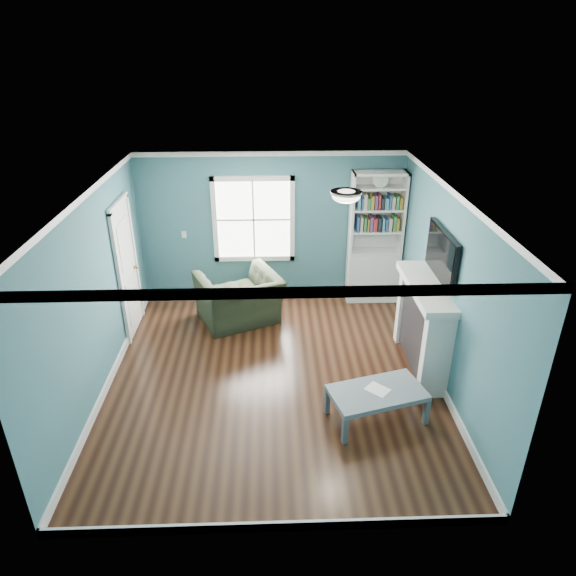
{
  "coord_description": "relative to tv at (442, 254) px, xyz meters",
  "views": [
    {
      "loc": [
        -0.01,
        -5.87,
        4.27
      ],
      "look_at": [
        0.21,
        0.4,
        1.17
      ],
      "focal_mm": 32.0,
      "sensor_mm": 36.0,
      "label": 1
    }
  ],
  "objects": [
    {
      "name": "room_walls",
      "position": [
        -2.2,
        -0.2,
        -0.14
      ],
      "size": [
        5.0,
        5.0,
        5.0
      ],
      "color": "#356C76",
      "rests_on": "ground"
    },
    {
      "name": "floor",
      "position": [
        -2.2,
        -0.2,
        -1.72
      ],
      "size": [
        5.0,
        5.0,
        0.0
      ],
      "primitive_type": "plane",
      "color": "black",
      "rests_on": "ground"
    },
    {
      "name": "tv",
      "position": [
        0.0,
        0.0,
        0.0
      ],
      "size": [
        0.06,
        1.1,
        0.65
      ],
      "primitive_type": "cube",
      "color": "black",
      "rests_on": "fireplace"
    },
    {
      "name": "fireplace",
      "position": [
        -0.12,
        0.0,
        -1.09
      ],
      "size": [
        0.44,
        1.58,
        1.3
      ],
      "color": "black",
      "rests_on": "ground"
    },
    {
      "name": "recliner",
      "position": [
        -2.75,
        1.4,
        -1.18
      ],
      "size": [
        1.46,
        1.24,
        1.08
      ],
      "primitive_type": "imported",
      "rotation": [
        0.0,
        0.0,
        -2.72
      ],
      "color": "black",
      "rests_on": "ground"
    },
    {
      "name": "ceiling_fixture",
      "position": [
        -1.3,
        -0.1,
        0.82
      ],
      "size": [
        0.38,
        0.38,
        0.15
      ],
      "color": "white",
      "rests_on": "room_walls"
    },
    {
      "name": "door",
      "position": [
        -4.42,
        1.2,
        -0.65
      ],
      "size": [
        0.12,
        0.98,
        2.17
      ],
      "color": "silver",
      "rests_on": "ground"
    },
    {
      "name": "coffee_table",
      "position": [
        -0.95,
        -1.1,
        -1.37
      ],
      "size": [
        1.26,
        0.9,
        0.41
      ],
      "rotation": [
        0.0,
        0.0,
        0.27
      ],
      "color": "#4B545A",
      "rests_on": "ground"
    },
    {
      "name": "paper_sheet",
      "position": [
        -0.94,
        -1.08,
        -1.31
      ],
      "size": [
        0.34,
        0.34,
        0.0
      ],
      "primitive_type": "cube",
      "rotation": [
        0.0,
        0.0,
        0.81
      ],
      "color": "white",
      "rests_on": "coffee_table"
    },
    {
      "name": "bookshelf",
      "position": [
        -0.43,
        2.1,
        -0.8
      ],
      "size": [
        0.9,
        0.35,
        2.31
      ],
      "color": "silver",
      "rests_on": "ground"
    },
    {
      "name": "trim",
      "position": [
        -2.2,
        -0.2,
        -0.49
      ],
      "size": [
        4.5,
        5.0,
        2.6
      ],
      "color": "white",
      "rests_on": "ground"
    },
    {
      "name": "light_switch",
      "position": [
        -3.7,
        2.28,
        -0.52
      ],
      "size": [
        0.08,
        0.01,
        0.12
      ],
      "primitive_type": "cube",
      "color": "white",
      "rests_on": "room_walls"
    },
    {
      "name": "window",
      "position": [
        -2.5,
        2.29,
        -0.27
      ],
      "size": [
        1.4,
        0.06,
        1.5
      ],
      "color": "white",
      "rests_on": "room_walls"
    }
  ]
}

